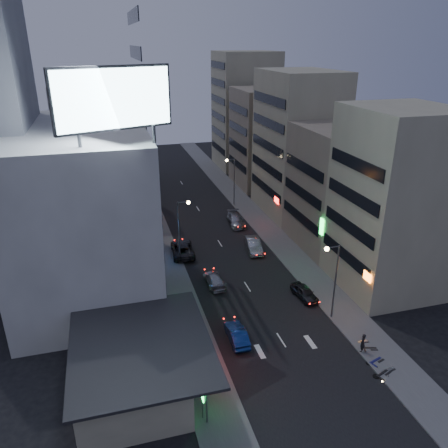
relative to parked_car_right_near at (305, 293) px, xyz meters
name	(u,v)px	position (x,y,z in m)	size (l,w,h in m)	color
ground	(299,368)	(-5.22, -10.08, -0.68)	(180.00, 180.00, 0.00)	black
sidewalk_left	(158,238)	(-13.22, 19.92, -0.62)	(4.00, 120.00, 0.12)	#4C4C4F
sidewalk_right	(264,226)	(2.78, 19.92, -0.62)	(4.00, 120.00, 0.12)	#4C4C4F
food_court	(131,365)	(-19.12, -8.08, 1.30)	(11.00, 13.00, 3.88)	tan
white_building	(83,209)	(-22.22, 9.92, 8.32)	(14.00, 24.00, 18.00)	silver
shophouse_near	(393,202)	(9.78, 0.42, 9.32)	(10.00, 11.00, 20.00)	tan
shophouse_mid	(341,188)	(10.28, 11.92, 7.32)	(11.00, 12.00, 16.00)	gray
shophouse_far	(297,145)	(9.78, 24.92, 10.32)	(10.00, 14.00, 22.00)	tan
far_left_a	(95,149)	(-20.72, 34.92, 9.32)	(11.00, 10.00, 20.00)	silver
far_left_b	(93,147)	(-21.22, 47.92, 6.82)	(12.00, 10.00, 15.00)	gray
far_right_a	(266,138)	(10.28, 39.92, 8.32)	(11.00, 12.00, 18.00)	gray
far_right_b	(245,111)	(10.78, 53.92, 11.32)	(12.00, 12.00, 24.00)	tan
billboard	(114,99)	(-18.21, -0.11, 20.98)	(9.52, 3.75, 6.20)	#595B60
street_lamp_right_near	(333,272)	(0.68, -4.08, 4.68)	(1.60, 0.44, 8.02)	#595B60
street_lamp_left	(182,223)	(-11.12, 11.92, 4.68)	(1.60, 0.44, 8.02)	#595B60
street_lamp_right_far	(232,175)	(0.68, 29.92, 4.68)	(1.60, 0.44, 8.02)	#595B60
parked_car_right_near	(305,293)	(0.00, 0.00, 0.00)	(1.62, 4.02, 1.37)	#29292F
parked_car_right_mid	(253,245)	(-1.51, 12.53, 0.14)	(1.75, 5.01, 1.65)	#AAADB3
parked_car_left	(182,249)	(-10.82, 14.00, 0.14)	(2.74, 5.93, 1.65)	#232227
parked_car_right_far	(236,220)	(-1.10, 21.69, 0.11)	(2.21, 5.44, 1.58)	#94969B
road_car_blue	(237,334)	(-9.28, -5.03, 0.03)	(1.52, 4.35, 1.43)	navy
road_car_silver	(214,280)	(-8.77, 5.35, -0.01)	(1.89, 4.64, 1.35)	#9FA2A7
person	(363,343)	(1.08, -9.64, 0.34)	(0.66, 0.43, 1.80)	black
scooter_black_a	(387,363)	(1.78, -12.28, 0.04)	(1.97, 0.66, 1.20)	black
scooter_silver_a	(392,361)	(2.45, -12.10, 0.00)	(1.84, 0.61, 1.12)	#999CA0
scooter_blue	(380,351)	(2.19, -10.74, 0.05)	(2.00, 0.67, 1.22)	navy
scooter_black_b	(377,342)	(2.69, -9.53, -0.01)	(1.83, 0.61, 1.12)	black
scooter_silver_b	(367,335)	(2.46, -8.34, -0.07)	(1.63, 0.54, 0.99)	#989A9F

